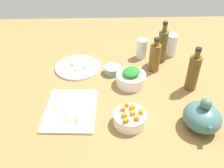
# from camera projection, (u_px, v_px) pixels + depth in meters

# --- Properties ---
(tabletop) EXTENTS (1.90, 1.90, 0.03)m
(tabletop) POSITION_uv_depth(u_px,v_px,m) (112.00, 95.00, 1.22)
(tabletop) COLOR olive
(tabletop) RESTS_ON ground
(cutting_board) EXTENTS (0.29, 0.24, 0.01)m
(cutting_board) POSITION_uv_depth(u_px,v_px,m) (71.00, 110.00, 1.10)
(cutting_board) COLOR silver
(cutting_board) RESTS_ON tabletop
(plate_tofu) EXTENTS (0.25, 0.25, 0.01)m
(plate_tofu) POSITION_uv_depth(u_px,v_px,m) (78.00, 67.00, 1.38)
(plate_tofu) COLOR white
(plate_tofu) RESTS_ON tabletop
(bowl_greens) EXTENTS (0.15, 0.15, 0.06)m
(bowl_greens) POSITION_uv_depth(u_px,v_px,m) (131.00, 79.00, 1.24)
(bowl_greens) COLOR white
(bowl_greens) RESTS_ON tabletop
(bowl_carrots) EXTENTS (0.14, 0.14, 0.05)m
(bowl_carrots) POSITION_uv_depth(u_px,v_px,m) (130.00, 119.00, 1.02)
(bowl_carrots) COLOR white
(bowl_carrots) RESTS_ON tabletop
(bowl_small_side) EXTENTS (0.09, 0.09, 0.04)m
(bowl_small_side) POSITION_uv_depth(u_px,v_px,m) (112.00, 70.00, 1.33)
(bowl_small_side) COLOR gray
(bowl_small_side) RESTS_ON tabletop
(teapot) EXTENTS (0.18, 0.15, 0.15)m
(teapot) POSITION_uv_depth(u_px,v_px,m) (202.00, 117.00, 0.99)
(teapot) COLOR #416966
(teapot) RESTS_ON tabletop
(bottle_0) EXTENTS (0.05, 0.05, 0.24)m
(bottle_0) POSITION_uv_depth(u_px,v_px,m) (162.00, 46.00, 1.38)
(bottle_0) COLOR brown
(bottle_0) RESTS_ON tabletop
(bottle_1) EXTENTS (0.06, 0.06, 0.23)m
(bottle_1) POSITION_uv_depth(u_px,v_px,m) (193.00, 72.00, 1.18)
(bottle_1) COLOR brown
(bottle_1) RESTS_ON tabletop
(bottle_2) EXTENTS (0.06, 0.06, 0.19)m
(bottle_2) POSITION_uv_depth(u_px,v_px,m) (155.00, 57.00, 1.32)
(bottle_2) COLOR brown
(bottle_2) RESTS_ON tabletop
(drinking_glass_0) EXTENTS (0.06, 0.06, 0.11)m
(drinking_glass_0) POSITION_uv_depth(u_px,v_px,m) (142.00, 49.00, 1.44)
(drinking_glass_0) COLOR white
(drinking_glass_0) RESTS_ON tabletop
(drinking_glass_1) EXTENTS (0.07, 0.07, 0.13)m
(drinking_glass_1) POSITION_uv_depth(u_px,v_px,m) (171.00, 45.00, 1.47)
(drinking_glass_1) COLOR white
(drinking_glass_1) RESTS_ON tabletop
(carrot_cube_0) EXTENTS (0.02, 0.02, 0.02)m
(carrot_cube_0) POSITION_uv_depth(u_px,v_px,m) (124.00, 115.00, 0.99)
(carrot_cube_0) COLOR orange
(carrot_cube_0) RESTS_ON bowl_carrots
(carrot_cube_1) EXTENTS (0.02, 0.02, 0.02)m
(carrot_cube_1) POSITION_uv_depth(u_px,v_px,m) (133.00, 113.00, 1.00)
(carrot_cube_1) COLOR orange
(carrot_cube_1) RESTS_ON bowl_carrots
(carrot_cube_2) EXTENTS (0.02, 0.02, 0.02)m
(carrot_cube_2) POSITION_uv_depth(u_px,v_px,m) (132.00, 107.00, 1.03)
(carrot_cube_2) COLOR orange
(carrot_cube_2) RESTS_ON bowl_carrots
(carrot_cube_3) EXTENTS (0.02, 0.02, 0.02)m
(carrot_cube_3) POSITION_uv_depth(u_px,v_px,m) (137.00, 118.00, 0.98)
(carrot_cube_3) COLOR orange
(carrot_cube_3) RESTS_ON bowl_carrots
(carrot_cube_4) EXTENTS (0.02, 0.02, 0.02)m
(carrot_cube_4) POSITION_uv_depth(u_px,v_px,m) (123.00, 109.00, 1.02)
(carrot_cube_4) COLOR orange
(carrot_cube_4) RESTS_ON bowl_carrots
(carrot_cube_5) EXTENTS (0.02, 0.02, 0.02)m
(carrot_cube_5) POSITION_uv_depth(u_px,v_px,m) (126.00, 105.00, 1.04)
(carrot_cube_5) COLOR orange
(carrot_cube_5) RESTS_ON bowl_carrots
(carrot_cube_6) EXTENTS (0.02, 0.02, 0.02)m
(carrot_cube_6) POSITION_uv_depth(u_px,v_px,m) (126.00, 121.00, 0.97)
(carrot_cube_6) COLOR orange
(carrot_cube_6) RESTS_ON bowl_carrots
(carrot_cube_7) EXTENTS (0.02, 0.02, 0.02)m
(carrot_cube_7) POSITION_uv_depth(u_px,v_px,m) (141.00, 111.00, 1.01)
(carrot_cube_7) COLOR orange
(carrot_cube_7) RESTS_ON bowl_carrots
(chopped_greens_mound) EXTENTS (0.13, 0.13, 0.03)m
(chopped_greens_mound) POSITION_uv_depth(u_px,v_px,m) (131.00, 72.00, 1.22)
(chopped_greens_mound) COLOR #227625
(chopped_greens_mound) RESTS_ON bowl_greens
(tofu_cube_0) EXTENTS (0.03, 0.03, 0.02)m
(tofu_cube_0) POSITION_uv_depth(u_px,v_px,m) (73.00, 63.00, 1.38)
(tofu_cube_0) COLOR white
(tofu_cube_0) RESTS_ON plate_tofu
(tofu_cube_1) EXTENTS (0.02, 0.02, 0.02)m
(tofu_cube_1) POSITION_uv_depth(u_px,v_px,m) (85.00, 66.00, 1.35)
(tofu_cube_1) COLOR #E8EAC9
(tofu_cube_1) RESTS_ON plate_tofu
(tofu_cube_2) EXTENTS (0.02, 0.02, 0.02)m
(tofu_cube_2) POSITION_uv_depth(u_px,v_px,m) (77.00, 68.00, 1.34)
(tofu_cube_2) COLOR white
(tofu_cube_2) RESTS_ON plate_tofu
(tofu_cube_3) EXTENTS (0.03, 0.03, 0.02)m
(tofu_cube_3) POSITION_uv_depth(u_px,v_px,m) (76.00, 59.00, 1.41)
(tofu_cube_3) COLOR white
(tofu_cube_3) RESTS_ON plate_tofu
(dumpling_0) EXTENTS (0.07, 0.07, 0.03)m
(dumpling_0) POSITION_uv_depth(u_px,v_px,m) (59.00, 107.00, 1.09)
(dumpling_0) COLOR beige
(dumpling_0) RESTS_ON cutting_board
(dumpling_1) EXTENTS (0.07, 0.07, 0.02)m
(dumpling_1) POSITION_uv_depth(u_px,v_px,m) (79.00, 97.00, 1.15)
(dumpling_1) COLOR beige
(dumpling_1) RESTS_ON cutting_board
(dumpling_2) EXTENTS (0.07, 0.07, 0.02)m
(dumpling_2) POSITION_uv_depth(u_px,v_px,m) (62.00, 94.00, 1.16)
(dumpling_2) COLOR beige
(dumpling_2) RESTS_ON cutting_board
(dumpling_3) EXTENTS (0.05, 0.05, 0.03)m
(dumpling_3) POSITION_uv_depth(u_px,v_px,m) (79.00, 119.00, 1.02)
(dumpling_3) COLOR beige
(dumpling_3) RESTS_ON cutting_board
(dumpling_4) EXTENTS (0.06, 0.06, 0.02)m
(dumpling_4) POSITION_uv_depth(u_px,v_px,m) (77.00, 108.00, 1.08)
(dumpling_4) COLOR beige
(dumpling_4) RESTS_ON cutting_board
(dumpling_5) EXTENTS (0.07, 0.07, 0.03)m
(dumpling_5) POSITION_uv_depth(u_px,v_px,m) (66.00, 116.00, 1.04)
(dumpling_5) COLOR beige
(dumpling_5) RESTS_ON cutting_board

